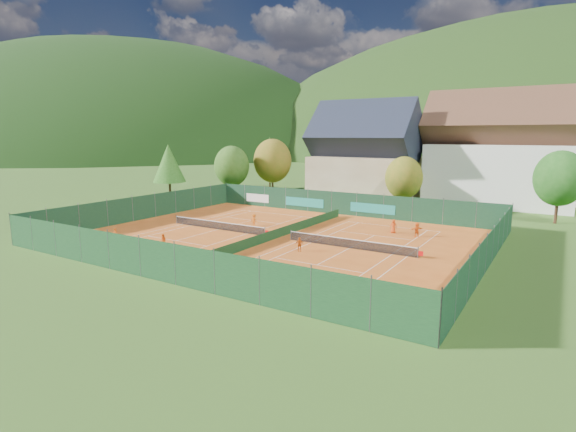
# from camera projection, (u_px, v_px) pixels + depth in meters

# --- Properties ---
(ground) EXTENTS (600.00, 600.00, 0.00)m
(ground) POSITION_uv_depth(u_px,v_px,m) (278.00, 238.00, 46.11)
(ground) COLOR #30581B
(ground) RESTS_ON ground
(clay_pad) EXTENTS (40.00, 32.00, 0.01)m
(clay_pad) POSITION_uv_depth(u_px,v_px,m) (278.00, 238.00, 46.10)
(clay_pad) COLOR #BE551B
(clay_pad) RESTS_ON ground
(court_markings_left) EXTENTS (11.03, 23.83, 0.00)m
(court_markings_left) POSITION_uv_depth(u_px,v_px,m) (218.00, 229.00, 50.25)
(court_markings_left) COLOR white
(court_markings_left) RESTS_ON ground
(court_markings_right) EXTENTS (11.03, 23.83, 0.00)m
(court_markings_right) POSITION_uv_depth(u_px,v_px,m) (349.00, 248.00, 41.95)
(court_markings_right) COLOR white
(court_markings_right) RESTS_ON ground
(tennis_net_left) EXTENTS (13.30, 0.10, 1.02)m
(tennis_net_left) POSITION_uv_depth(u_px,v_px,m) (219.00, 225.00, 50.08)
(tennis_net_left) COLOR #59595B
(tennis_net_left) RESTS_ON ground
(tennis_net_right) EXTENTS (13.30, 0.10, 1.02)m
(tennis_net_right) POSITION_uv_depth(u_px,v_px,m) (351.00, 243.00, 41.78)
(tennis_net_right) COLOR #59595B
(tennis_net_right) RESTS_ON ground
(court_divider) EXTENTS (0.03, 28.80, 1.00)m
(court_divider) POSITION_uv_depth(u_px,v_px,m) (278.00, 233.00, 46.01)
(court_divider) COLOR #163C1C
(court_divider) RESTS_ON ground
(fence_north) EXTENTS (40.00, 0.10, 3.00)m
(fence_north) POSITION_uv_depth(u_px,v_px,m) (341.00, 204.00, 59.44)
(fence_north) COLOR #133420
(fence_north) RESTS_ON ground
(fence_south) EXTENTS (40.00, 0.04, 3.00)m
(fence_south) POSITION_uv_depth(u_px,v_px,m) (157.00, 261.00, 32.46)
(fence_south) COLOR #153C1D
(fence_south) RESTS_ON ground
(fence_west) EXTENTS (0.04, 32.00, 3.00)m
(fence_west) POSITION_uv_depth(u_px,v_px,m) (144.00, 207.00, 56.21)
(fence_west) COLOR #163D24
(fence_west) RESTS_ON ground
(fence_east) EXTENTS (0.09, 32.00, 3.00)m
(fence_east) POSITION_uv_depth(u_px,v_px,m) (489.00, 250.00, 35.51)
(fence_east) COLOR #163D24
(fence_east) RESTS_ON ground
(chalet) EXTENTS (16.20, 12.00, 16.00)m
(chalet) POSITION_uv_depth(u_px,v_px,m) (364.00, 159.00, 71.54)
(chalet) COLOR #CCB690
(chalet) RESTS_ON ground
(hotel_block_a) EXTENTS (21.60, 11.00, 17.25)m
(hotel_block_a) POSITION_uv_depth(u_px,v_px,m) (500.00, 156.00, 66.57)
(hotel_block_a) COLOR silver
(hotel_block_a) RESTS_ON ground
(tree_west_front) EXTENTS (5.72, 5.72, 8.69)m
(tree_west_front) POSITION_uv_depth(u_px,v_px,m) (232.00, 166.00, 73.26)
(tree_west_front) COLOR #482D19
(tree_west_front) RESTS_ON ground
(tree_west_mid) EXTENTS (6.44, 6.44, 9.78)m
(tree_west_mid) POSITION_uv_depth(u_px,v_px,m) (272.00, 161.00, 76.08)
(tree_west_mid) COLOR #4E2E1B
(tree_west_mid) RESTS_ON ground
(tree_west_back) EXTENTS (5.60, 5.60, 10.00)m
(tree_west_back) POSITION_uv_depth(u_px,v_px,m) (270.00, 154.00, 85.76)
(tree_west_back) COLOR #412D17
(tree_west_back) RESTS_ON ground
(tree_center) EXTENTS (5.01, 5.01, 7.60)m
(tree_center) POSITION_uv_depth(u_px,v_px,m) (404.00, 178.00, 60.53)
(tree_center) COLOR #492F1A
(tree_center) RESTS_ON ground
(tree_east_front) EXTENTS (5.72, 5.72, 8.69)m
(tree_east_front) POSITION_uv_depth(u_px,v_px,m) (560.00, 178.00, 52.74)
(tree_east_front) COLOR #482A1A
(tree_east_front) RESTS_ON ground
(tree_west_side) EXTENTS (5.04, 5.04, 9.00)m
(tree_west_side) POSITION_uv_depth(u_px,v_px,m) (169.00, 163.00, 69.57)
(tree_west_side) COLOR #432618
(tree_west_side) RESTS_ON ground
(mountain_backdrop) EXTENTS (820.00, 530.00, 242.00)m
(mountain_backdrop) POSITION_uv_depth(u_px,v_px,m) (569.00, 232.00, 233.57)
(mountain_backdrop) COLOR black
(mountain_backdrop) RESTS_ON ground
(ball_hopper) EXTENTS (0.34, 0.34, 0.80)m
(ball_hopper) POSITION_uv_depth(u_px,v_px,m) (347.00, 295.00, 28.21)
(ball_hopper) COLOR slate
(ball_hopper) RESTS_ON ground
(loose_ball_0) EXTENTS (0.07, 0.07, 0.07)m
(loose_ball_0) POSITION_uv_depth(u_px,v_px,m) (161.00, 244.00, 43.39)
(loose_ball_0) COLOR #CCD833
(loose_ball_0) RESTS_ON ground
(loose_ball_1) EXTENTS (0.07, 0.07, 0.07)m
(loose_ball_1) POSITION_uv_depth(u_px,v_px,m) (282.00, 269.00, 35.37)
(loose_ball_1) COLOR #CCD833
(loose_ball_1) RESTS_ON ground
(player_left_near) EXTENTS (0.64, 0.53, 1.52)m
(player_left_near) POSITION_uv_depth(u_px,v_px,m) (115.00, 236.00, 43.70)
(player_left_near) COLOR #D05612
(player_left_near) RESTS_ON ground
(player_left_mid) EXTENTS (0.65, 0.54, 1.24)m
(player_left_mid) POSITION_uv_depth(u_px,v_px,m) (163.00, 240.00, 42.44)
(player_left_mid) COLOR orange
(player_left_mid) RESTS_ON ground
(player_left_far) EXTENTS (0.94, 0.55, 1.43)m
(player_left_far) POSITION_uv_depth(u_px,v_px,m) (254.00, 220.00, 52.03)
(player_left_far) COLOR orange
(player_left_far) RESTS_ON ground
(player_right_near) EXTENTS (0.82, 0.72, 1.33)m
(player_right_near) POSITION_uv_depth(u_px,v_px,m) (299.00, 244.00, 40.72)
(player_right_near) COLOR #D76013
(player_right_near) RESTS_ON ground
(player_right_far_a) EXTENTS (0.79, 0.57, 1.51)m
(player_right_far_a) POSITION_uv_depth(u_px,v_px,m) (393.00, 226.00, 48.29)
(player_right_far_a) COLOR #CA4212
(player_right_far_a) RESTS_ON ground
(player_right_far_b) EXTENTS (1.31, 1.30, 1.51)m
(player_right_far_b) POSITION_uv_depth(u_px,v_px,m) (417.00, 230.00, 46.53)
(player_right_far_b) COLOR orange
(player_right_far_b) RESTS_ON ground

